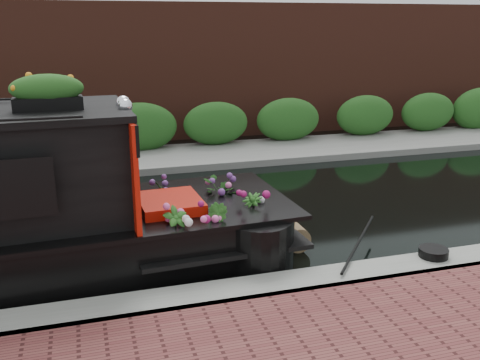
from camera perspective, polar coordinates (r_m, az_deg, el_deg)
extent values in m
plane|color=black|center=(9.78, -7.12, -4.19)|extent=(80.00, 80.00, 0.00)
cube|color=gray|center=(6.84, -2.25, -13.61)|extent=(40.00, 0.60, 0.50)
cube|color=slate|center=(13.76, -10.11, 1.78)|extent=(40.00, 2.40, 0.34)
cube|color=#22531B|center=(14.62, -10.54, 2.64)|extent=(40.00, 1.10, 2.80)
cube|color=#51261B|center=(16.66, -11.36, 4.28)|extent=(40.00, 1.00, 8.00)
cube|color=#B81407|center=(7.47, -11.94, 1.44)|extent=(0.15, 1.89, 1.46)
cube|color=black|center=(6.56, -23.79, -0.99)|extent=(0.97, 0.08, 0.59)
cube|color=#B81407|center=(7.76, -7.47, -3.82)|extent=(0.91, 1.01, 0.54)
sphere|color=white|center=(7.15, -12.15, 7.72)|extent=(0.19, 0.19, 0.19)
sphere|color=white|center=(7.45, -12.35, 8.05)|extent=(0.19, 0.19, 0.19)
cube|color=black|center=(7.28, -19.78, 7.69)|extent=(0.86, 0.32, 0.17)
ellipsoid|color=orange|center=(7.25, -19.95, 9.35)|extent=(0.94, 0.31, 0.26)
imported|color=#275D1F|center=(7.09, -6.82, -5.35)|extent=(0.39, 0.31, 0.64)
imported|color=#275D1F|center=(7.20, -2.43, -5.01)|extent=(0.39, 0.42, 0.62)
imported|color=#275D1F|center=(8.40, -1.84, -1.80)|extent=(0.73, 0.71, 0.62)
imported|color=#275D1F|center=(7.82, 1.27, -3.45)|extent=(0.44, 0.44, 0.56)
imported|color=#275D1F|center=(8.49, -8.46, -1.87)|extent=(0.25, 0.34, 0.59)
cylinder|color=brown|center=(8.46, 5.86, -6.07)|extent=(0.39, 0.38, 0.39)
cylinder|color=black|center=(8.08, 19.94, -7.29)|extent=(0.41, 0.41, 0.12)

